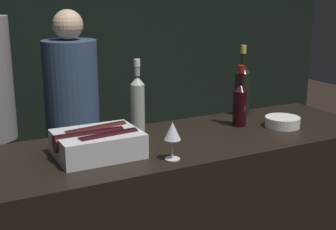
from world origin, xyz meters
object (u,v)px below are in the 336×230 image
ice_bin_with_bottles (98,142)px  wine_glass (172,132)px  white_wine_bottle (138,101)px  person_in_hoodie (73,113)px  bowl_white (282,122)px  champagne_bottle (242,87)px  red_wine_bottle_tall (240,101)px

ice_bin_with_bottles → wine_glass: bearing=-36.3°
white_wine_bottle → person_in_hoodie: person_in_hoodie is taller
ice_bin_with_bottles → bowl_white: size_ratio=2.02×
wine_glass → person_in_hoodie: person_in_hoodie is taller
white_wine_bottle → champagne_bottle: champagne_bottle is taller
ice_bin_with_bottles → red_wine_bottle_tall: size_ratio=1.14×
red_wine_bottle_tall → white_wine_bottle: bearing=163.1°
bowl_white → person_in_hoodie: 1.59m
champagne_bottle → person_in_hoodie: 1.33m
champagne_bottle → bowl_white: bearing=-83.5°
bowl_white → champagne_bottle: champagne_bottle is taller
champagne_bottle → person_in_hoodie: person_in_hoodie is taller
white_wine_bottle → red_wine_bottle_tall: white_wine_bottle is taller
ice_bin_with_bottles → person_in_hoodie: person_in_hoodie is taller
red_wine_bottle_tall → bowl_white: bearing=-33.4°
bowl_white → white_wine_bottle: (-0.69, 0.28, 0.12)m
white_wine_bottle → champagne_bottle: 0.66m
wine_glass → person_in_hoodie: 1.60m
red_wine_bottle_tall → ice_bin_with_bottles: bearing=-173.1°
bowl_white → champagne_bottle: (-0.04, 0.31, 0.13)m
bowl_white → red_wine_bottle_tall: (-0.19, 0.12, 0.10)m
ice_bin_with_bottles → person_in_hoodie: 1.43m
bowl_white → white_wine_bottle: bearing=158.3°
bowl_white → white_wine_bottle: white_wine_bottle is taller
wine_glass → person_in_hoodie: bearing=89.0°
red_wine_bottle_tall → person_in_hoodie: person_in_hoodie is taller
person_in_hoodie → ice_bin_with_bottles: bearing=-18.1°
ice_bin_with_bottles → red_wine_bottle_tall: 0.82m
person_in_hoodie → champagne_bottle: bearing=25.0°
person_in_hoodie → bowl_white: bearing=20.2°
red_wine_bottle_tall → person_in_hoodie: bearing=112.0°
champagne_bottle → white_wine_bottle: bearing=-177.1°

